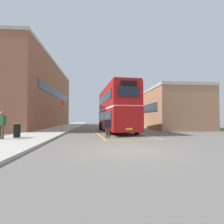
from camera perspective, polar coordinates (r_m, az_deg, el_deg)
name	(u,v)px	position (r m, az deg, el deg)	size (l,w,h in m)	color
ground_plane	(109,130)	(22.69, -1.00, -5.73)	(135.60, 135.60, 0.00)	#66605B
sidewalk_left	(61,128)	(25.53, -16.15, -5.08)	(4.00, 57.60, 0.14)	#B2ADA3
brick_building_left	(36,95)	(30.92, -23.59, 4.95)	(6.80, 24.16, 10.24)	brown
depot_building_right	(169,109)	(26.57, 17.99, 0.86)	(6.70, 12.30, 5.50)	#AD7A56
double_decker_bus	(116,109)	(18.95, 1.23, 1.12)	(3.56, 10.62, 4.75)	black
single_deck_bus	(119,117)	(34.91, 2.26, -1.71)	(2.89, 9.83, 3.02)	black
pedestrian_boarding	(108,126)	(13.26, -1.39, -4.46)	(0.54, 0.24, 1.61)	#473828
pedestrian_waiting_near	(2,123)	(13.26, -32.33, -3.04)	(0.56, 0.38, 1.78)	#473828
litter_bin	(17,130)	(13.87, -28.58, -5.31)	(0.48, 0.48, 0.97)	black
bus_stop_sign	(62,114)	(17.76, -16.02, -0.51)	(0.43, 0.15, 2.99)	#4C4C51
bay_marking_yellow	(119,133)	(17.08, 2.22, -6.97)	(5.41, 12.83, 0.01)	gold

